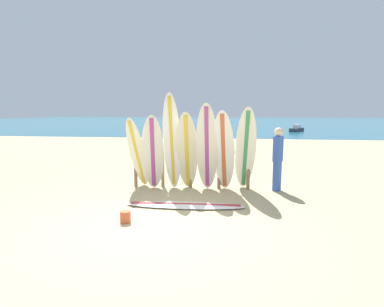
{
  "coord_description": "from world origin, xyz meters",
  "views": [
    {
      "loc": [
        1.42,
        -5.13,
        2.07
      ],
      "look_at": [
        0.32,
        3.21,
        0.9
      ],
      "focal_mm": 28.66,
      "sensor_mm": 36.0,
      "label": 1
    }
  ],
  "objects_px": {
    "surfboard_leaning_center": "(187,151)",
    "sand_bucket": "(125,217)",
    "surfboard_leaning_far_right": "(245,150)",
    "beachgoer_standing": "(278,156)",
    "surfboard_leaning_far_left": "(137,153)",
    "surfboard_leaning_left": "(153,153)",
    "surfboard_leaning_center_right": "(207,148)",
    "surfboard_lying_on_sand": "(185,205)",
    "surfboard_leaning_right": "(224,151)",
    "small_boat_offshore": "(297,129)",
    "surfboard_rack": "(191,162)",
    "surfboard_leaning_center_left": "(172,142)"
  },
  "relations": [
    {
      "from": "surfboard_leaning_far_right",
      "to": "sand_bucket",
      "type": "xyz_separation_m",
      "value": [
        -2.29,
        -2.49,
        -0.98
      ]
    },
    {
      "from": "surfboard_leaning_center_left",
      "to": "beachgoer_standing",
      "type": "bearing_deg",
      "value": 6.43
    },
    {
      "from": "surfboard_leaning_center_left",
      "to": "surfboard_leaning_left",
      "type": "bearing_deg",
      "value": -178.87
    },
    {
      "from": "surfboard_leaning_left",
      "to": "surfboard_leaning_far_right",
      "type": "height_order",
      "value": "surfboard_leaning_far_right"
    },
    {
      "from": "surfboard_leaning_center_left",
      "to": "surfboard_lying_on_sand",
      "type": "xyz_separation_m",
      "value": [
        0.56,
        -1.36,
        -1.23
      ]
    },
    {
      "from": "surfboard_leaning_center",
      "to": "sand_bucket",
      "type": "bearing_deg",
      "value": -107.92
    },
    {
      "from": "surfboard_leaning_center",
      "to": "surfboard_leaning_right",
      "type": "height_order",
      "value": "surfboard_leaning_right"
    },
    {
      "from": "surfboard_leaning_center",
      "to": "small_boat_offshore",
      "type": "height_order",
      "value": "surfboard_leaning_center"
    },
    {
      "from": "surfboard_leaning_center",
      "to": "surfboard_leaning_center_right",
      "type": "xyz_separation_m",
      "value": [
        0.52,
        -0.06,
        0.11
      ]
    },
    {
      "from": "surfboard_leaning_right",
      "to": "surfboard_lying_on_sand",
      "type": "height_order",
      "value": "surfboard_leaning_right"
    },
    {
      "from": "surfboard_lying_on_sand",
      "to": "sand_bucket",
      "type": "bearing_deg",
      "value": -131.78
    },
    {
      "from": "surfboard_leaning_center_right",
      "to": "surfboard_lying_on_sand",
      "type": "distance_m",
      "value": 1.76
    },
    {
      "from": "surfboard_leaning_far_right",
      "to": "small_boat_offshore",
      "type": "distance_m",
      "value": 25.41
    },
    {
      "from": "surfboard_rack",
      "to": "surfboard_leaning_center_right",
      "type": "xyz_separation_m",
      "value": [
        0.47,
        -0.36,
        0.44
      ]
    },
    {
      "from": "surfboard_rack",
      "to": "surfboard_leaning_center_left",
      "type": "relative_size",
      "value": 1.25
    },
    {
      "from": "beachgoer_standing",
      "to": "surfboard_leaning_left",
      "type": "bearing_deg",
      "value": -174.4
    },
    {
      "from": "surfboard_leaning_far_left",
      "to": "surfboard_leaning_left",
      "type": "height_order",
      "value": "surfboard_leaning_left"
    },
    {
      "from": "surfboard_leaning_far_left",
      "to": "surfboard_leaning_center",
      "type": "xyz_separation_m",
      "value": [
        1.33,
        -0.02,
        0.07
      ]
    },
    {
      "from": "surfboard_rack",
      "to": "surfboard_leaning_far_right",
      "type": "relative_size",
      "value": 1.45
    },
    {
      "from": "surfboard_rack",
      "to": "surfboard_leaning_left",
      "type": "xyz_separation_m",
      "value": [
        -0.95,
        -0.33,
        0.29
      ]
    },
    {
      "from": "surfboard_leaning_center_right",
      "to": "surfboard_leaning_far_right",
      "type": "xyz_separation_m",
      "value": [
        0.97,
        0.09,
        -0.05
      ]
    },
    {
      "from": "surfboard_leaning_center_left",
      "to": "surfboard_lying_on_sand",
      "type": "bearing_deg",
      "value": -67.78
    },
    {
      "from": "surfboard_leaning_far_left",
      "to": "beachgoer_standing",
      "type": "xyz_separation_m",
      "value": [
        3.66,
        0.26,
        -0.05
      ]
    },
    {
      "from": "surfboard_leaning_left",
      "to": "surfboard_leaning_center",
      "type": "relative_size",
      "value": 0.96
    },
    {
      "from": "surfboard_rack",
      "to": "surfboard_leaning_far_left",
      "type": "xyz_separation_m",
      "value": [
        -1.38,
        -0.28,
        0.26
      ]
    },
    {
      "from": "small_boat_offshore",
      "to": "sand_bucket",
      "type": "height_order",
      "value": "small_boat_offshore"
    },
    {
      "from": "surfboard_leaning_left",
      "to": "surfboard_leaning_center",
      "type": "distance_m",
      "value": 0.9
    },
    {
      "from": "surfboard_leaning_center",
      "to": "beachgoer_standing",
      "type": "xyz_separation_m",
      "value": [
        2.33,
        0.28,
        -0.12
      ]
    },
    {
      "from": "surfboard_leaning_center",
      "to": "surfboard_lying_on_sand",
      "type": "height_order",
      "value": "surfboard_leaning_center"
    },
    {
      "from": "surfboard_leaning_right",
      "to": "small_boat_offshore",
      "type": "relative_size",
      "value": 0.79
    },
    {
      "from": "surfboard_rack",
      "to": "surfboard_lying_on_sand",
      "type": "distance_m",
      "value": 1.82
    },
    {
      "from": "surfboard_leaning_right",
      "to": "sand_bucket",
      "type": "bearing_deg",
      "value": -125.46
    },
    {
      "from": "surfboard_leaning_far_left",
      "to": "surfboard_leaning_left",
      "type": "bearing_deg",
      "value": -6.85
    },
    {
      "from": "surfboard_leaning_left",
      "to": "surfboard_leaning_far_right",
      "type": "xyz_separation_m",
      "value": [
        2.39,
        0.06,
        0.1
      ]
    },
    {
      "from": "small_boat_offshore",
      "to": "surfboard_leaning_right",
      "type": "bearing_deg",
      "value": -105.21
    },
    {
      "from": "surfboard_rack",
      "to": "sand_bucket",
      "type": "height_order",
      "value": "surfboard_rack"
    },
    {
      "from": "surfboard_leaning_far_left",
      "to": "surfboard_leaning_center_left",
      "type": "relative_size",
      "value": 0.76
    },
    {
      "from": "surfboard_leaning_far_left",
      "to": "surfboard_lying_on_sand",
      "type": "relative_size",
      "value": 0.73
    },
    {
      "from": "surfboard_leaning_left",
      "to": "surfboard_lying_on_sand",
      "type": "relative_size",
      "value": 0.76
    },
    {
      "from": "surfboard_leaning_center",
      "to": "sand_bucket",
      "type": "height_order",
      "value": "surfboard_leaning_center"
    },
    {
      "from": "surfboard_leaning_center_right",
      "to": "beachgoer_standing",
      "type": "xyz_separation_m",
      "value": [
        1.81,
        0.35,
        -0.23
      ]
    },
    {
      "from": "surfboard_leaning_left",
      "to": "small_boat_offshore",
      "type": "relative_size",
      "value": 0.74
    },
    {
      "from": "surfboard_leaning_center_right",
      "to": "surfboard_leaning_center_left",
      "type": "bearing_deg",
      "value": 177.42
    },
    {
      "from": "surfboard_leaning_left",
      "to": "small_boat_offshore",
      "type": "xyz_separation_m",
      "value": [
        8.55,
        24.69,
        -0.73
      ]
    },
    {
      "from": "small_boat_offshore",
      "to": "sand_bucket",
      "type": "distance_m",
      "value": 28.41
    },
    {
      "from": "sand_bucket",
      "to": "surfboard_lying_on_sand",
      "type": "bearing_deg",
      "value": 48.22
    },
    {
      "from": "small_boat_offshore",
      "to": "surfboard_lying_on_sand",
      "type": "bearing_deg",
      "value": -106.04
    },
    {
      "from": "surfboard_leaning_right",
      "to": "surfboard_leaning_center_left",
      "type": "bearing_deg",
      "value": 179.96
    },
    {
      "from": "surfboard_leaning_far_right",
      "to": "beachgoer_standing",
      "type": "height_order",
      "value": "surfboard_leaning_far_right"
    },
    {
      "from": "surfboard_lying_on_sand",
      "to": "surfboard_leaning_far_left",
      "type": "bearing_deg",
      "value": 136.81
    }
  ]
}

